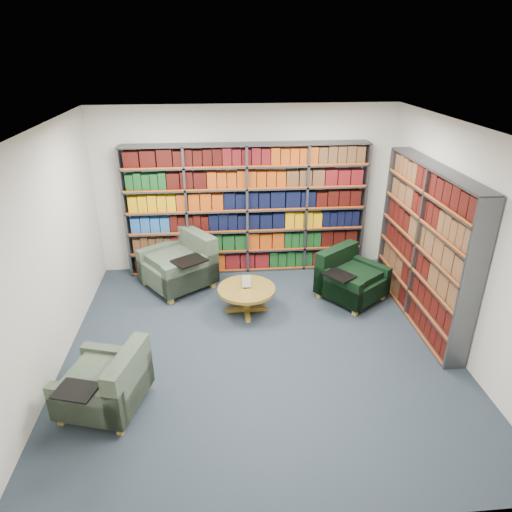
{
  "coord_description": "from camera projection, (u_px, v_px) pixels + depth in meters",
  "views": [
    {
      "loc": [
        -0.5,
        -4.94,
        3.63
      ],
      "look_at": [
        0.0,
        0.6,
        1.05
      ],
      "focal_mm": 32.0,
      "sensor_mm": 36.0,
      "label": 1
    }
  ],
  "objects": [
    {
      "name": "room_shell",
      "position": [
        261.0,
        251.0,
        5.44
      ],
      "size": [
        5.02,
        5.02,
        2.82
      ],
      "color": "black",
      "rests_on": "ground"
    },
    {
      "name": "bookshelf_back",
      "position": [
        247.0,
        210.0,
        7.68
      ],
      "size": [
        4.0,
        0.28,
        2.2
      ],
      "color": "#47494F",
      "rests_on": "ground"
    },
    {
      "name": "bookshelf_right",
      "position": [
        424.0,
        246.0,
        6.3
      ],
      "size": [
        0.28,
        2.5,
        2.2
      ],
      "color": "#47494F",
      "rests_on": "ground"
    },
    {
      "name": "chair_teal_left",
      "position": [
        183.0,
        265.0,
        7.47
      ],
      "size": [
        1.34,
        1.36,
        0.88
      ],
      "color": "#082531",
      "rests_on": "ground"
    },
    {
      "name": "chair_green_right",
      "position": [
        348.0,
        279.0,
        7.12
      ],
      "size": [
        1.18,
        1.18,
        0.77
      ],
      "color": "black",
      "rests_on": "ground"
    },
    {
      "name": "chair_teal_front",
      "position": [
        110.0,
        386.0,
        4.91
      ],
      "size": [
        1.01,
        1.07,
        0.74
      ],
      "color": "#082531",
      "rests_on": "ground"
    },
    {
      "name": "coffee_table",
      "position": [
        247.0,
        293.0,
        6.7
      ],
      "size": [
        0.85,
        0.85,
        0.6
      ],
      "color": "olive",
      "rests_on": "ground"
    }
  ]
}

